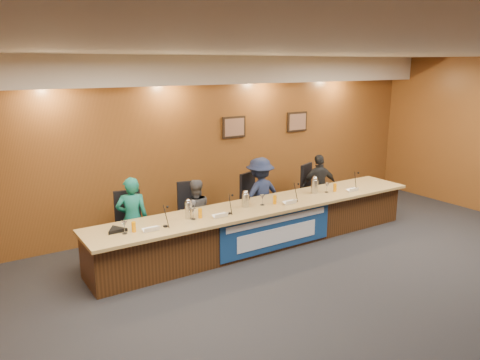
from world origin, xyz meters
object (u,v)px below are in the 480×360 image
object	(u,v)px
carafe_left	(188,210)
carafe_right	(315,187)
panelist_d	(319,186)
speakerphone	(116,230)
dais_body	(263,226)
office_chair_a	(131,229)
panelist_c	(260,195)
office_chair_b	(193,217)
office_chair_c	(257,205)
carafe_mid	(245,200)
panelist_b	(195,213)
panelist_a	(132,219)
office_chair_d	(315,194)
banner	(278,231)

from	to	relation	value
carafe_left	carafe_right	xyz separation A→B (m)	(2.60, 0.04, -0.01)
panelist_d	speakerphone	world-z (taller)	panelist_d
dais_body	office_chair_a	bearing A→B (deg)	161.39
panelist_c	carafe_left	size ratio (longest dim) A/B	5.43
panelist_d	carafe_left	size ratio (longest dim) A/B	5.06
office_chair_b	office_chair_c	distance (m)	1.35
office_chair_c	carafe_mid	size ratio (longest dim) A/B	2.17
carafe_right	carafe_left	bearing A→B (deg)	-179.02
panelist_b	panelist_c	size ratio (longest dim) A/B	0.84
dais_body	carafe_left	size ratio (longest dim) A/B	23.24
dais_body	carafe_left	xyz separation A→B (m)	(-1.43, -0.02, 0.53)
office_chair_c	carafe_left	size ratio (longest dim) A/B	1.86
dais_body	carafe_mid	size ratio (longest dim) A/B	27.11
panelist_a	carafe_left	size ratio (longest dim) A/B	5.29
dais_body	panelist_d	bearing A→B (deg)	18.42
carafe_left	carafe_mid	distance (m)	1.07
office_chair_b	office_chair_d	bearing A→B (deg)	12.76
panelist_c	office_chair_b	xyz separation A→B (m)	(-1.35, 0.10, -0.22)
office_chair_b	banner	bearing A→B (deg)	-35.88
panelist_c	banner	bearing A→B (deg)	67.09
panelist_a	panelist_c	size ratio (longest dim) A/B	0.97
office_chair_b	panelist_b	bearing A→B (deg)	-77.24
panelist_d	office_chair_a	xyz separation A→B (m)	(-3.92, 0.10, -0.17)
panelist_a	panelist_c	distance (m)	2.46
dais_body	panelist_a	distance (m)	2.21
dais_body	speakerphone	xyz separation A→B (m)	(-2.55, 0.01, 0.43)
panelist_b	carafe_mid	distance (m)	0.91
carafe_left	speakerphone	bearing A→B (deg)	178.23
panelist_b	office_chair_d	distance (m)	2.81
panelist_a	carafe_left	distance (m)	0.94
office_chair_b	carafe_right	distance (m)	2.30
office_chair_c	speakerphone	size ratio (longest dim) A/B	1.50
panelist_c	panelist_b	bearing A→B (deg)	-3.41
dais_body	panelist_a	world-z (taller)	panelist_a
banner	office_chair_a	bearing A→B (deg)	151.87
carafe_right	panelist_a	bearing A→B (deg)	169.85
panelist_c	panelist_d	bearing A→B (deg)	176.59
banner	office_chair_a	size ratio (longest dim) A/B	4.58
office_chair_d	carafe_left	size ratio (longest dim) A/B	1.86
office_chair_a	office_chair_b	xyz separation A→B (m)	(1.11, 0.00, 0.00)
banner	panelist_b	xyz separation A→B (m)	(-0.99, 1.02, 0.21)
carafe_mid	speakerphone	size ratio (longest dim) A/B	0.69
carafe_left	carafe_right	bearing A→B (deg)	0.98
panelist_d	panelist_a	bearing A→B (deg)	17.18
panelist_c	speakerphone	xyz separation A→B (m)	(-2.91, -0.60, 0.07)
office_chair_d	carafe_mid	size ratio (longest dim) A/B	2.17
panelist_d	dais_body	bearing A→B (deg)	35.60
panelist_b	office_chair_a	xyz separation A→B (m)	(-1.11, 0.10, -0.11)
carafe_right	office_chair_a	bearing A→B (deg)	168.16
dais_body	panelist_c	distance (m)	0.79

